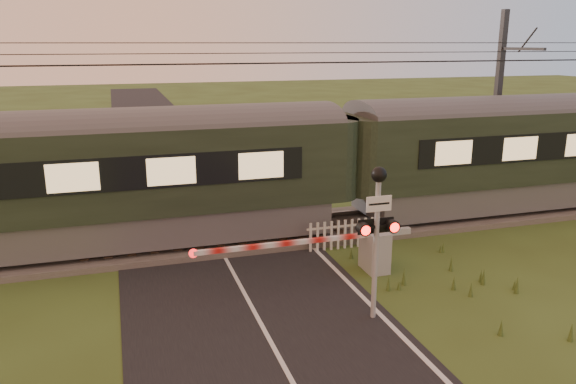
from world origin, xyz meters
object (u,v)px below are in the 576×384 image
object	(u,v)px
train	(344,162)
boom_gate	(367,249)
catenary_mast	(498,102)
crossing_signal	(377,216)
picket_fence	(345,234)

from	to	relation	value
train	boom_gate	size ratio (longest dim) A/B	6.95
catenary_mast	crossing_signal	bearing A→B (deg)	-137.88
boom_gate	crossing_signal	size ratio (longest dim) A/B	1.73
crossing_signal	catenary_mast	world-z (taller)	catenary_mast
train	crossing_signal	world-z (taller)	train
train	crossing_signal	xyz separation A→B (m)	(-1.82, -6.25, 0.17)
train	crossing_signal	bearing A→B (deg)	-106.24
boom_gate	crossing_signal	xyz separation A→B (m)	(-1.01, -2.53, 1.80)
catenary_mast	picket_fence	bearing A→B (deg)	-153.45
boom_gate	catenary_mast	bearing A→B (deg)	35.41
boom_gate	picket_fence	world-z (taller)	boom_gate
train	catenary_mast	xyz separation A→B (m)	(7.56, 2.23, 1.55)
crossing_signal	picket_fence	size ratio (longest dim) A/B	1.45
train	picket_fence	world-z (taller)	train
crossing_signal	picket_fence	distance (m)	4.91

